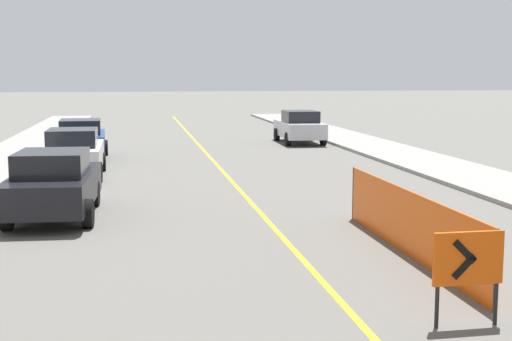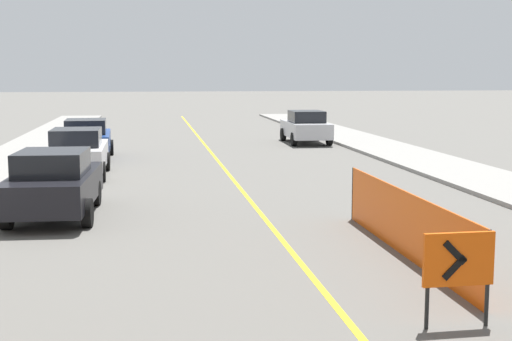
{
  "view_description": "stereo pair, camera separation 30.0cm",
  "coord_description": "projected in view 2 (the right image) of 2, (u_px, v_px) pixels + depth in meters",
  "views": [
    {
      "loc": [
        -2.94,
        12.04,
        3.36
      ],
      "look_at": [
        -0.05,
        29.14,
        1.0
      ],
      "focal_mm": 50.0,
      "sensor_mm": 36.0,
      "label": 1
    },
    {
      "loc": [
        -2.64,
        12.0,
        3.36
      ],
      "look_at": [
        -0.05,
        29.14,
        1.0
      ],
      "focal_mm": 50.0,
      "sensor_mm": 36.0,
      "label": 2
    }
  ],
  "objects": [
    {
      "name": "lane_stripe",
      "position": [
        233.0,
        179.0,
        22.89
      ],
      "size": [
        0.12,
        68.99,
        0.01
      ],
      "color": "gold",
      "rests_on": "ground_plane"
    },
    {
      "name": "sidewalk_right",
      "position": [
        461.0,
        172.0,
        24.03
      ],
      "size": [
        3.03,
        68.99,
        0.13
      ],
      "color": "gray",
      "rests_on": "ground_plane"
    },
    {
      "name": "arrow_barricade_primary",
      "position": [
        458.0,
        263.0,
        9.39
      ],
      "size": [
        0.99,
        0.1,
        1.29
      ],
      "rotation": [
        0.0,
        0.0,
        0.02
      ],
      "color": "#EF560C",
      "rests_on": "ground_plane"
    },
    {
      "name": "safety_mesh_fence",
      "position": [
        404.0,
        223.0,
        13.23
      ],
      "size": [
        0.05,
        6.73,
        1.21
      ],
      "rotation": [
        0.0,
        0.0,
        1.57
      ],
      "color": "#EF560C",
      "rests_on": "ground_plane"
    },
    {
      "name": "parked_car_curb_near",
      "position": [
        54.0,
        183.0,
        16.75
      ],
      "size": [
        1.99,
        4.38,
        1.59
      ],
      "rotation": [
        0.0,
        0.0,
        -0.04
      ],
      "color": "black",
      "rests_on": "ground_plane"
    },
    {
      "name": "parked_car_curb_mid",
      "position": [
        77.0,
        152.0,
        23.35
      ],
      "size": [
        1.93,
        4.31,
        1.59
      ],
      "rotation": [
        0.0,
        0.0,
        0.01
      ],
      "color": "silver",
      "rests_on": "ground_plane"
    },
    {
      "name": "parked_car_curb_far",
      "position": [
        87.0,
        139.0,
        28.15
      ],
      "size": [
        1.96,
        4.36,
        1.59
      ],
      "rotation": [
        0.0,
        0.0,
        0.04
      ],
      "color": "navy",
      "rests_on": "ground_plane"
    },
    {
      "name": "parked_car_opposite_side",
      "position": [
        306.0,
        127.0,
        34.64
      ],
      "size": [
        1.94,
        4.33,
        1.59
      ],
      "rotation": [
        0.0,
        0.0,
        -0.02
      ],
      "color": "#B7B7BC",
      "rests_on": "ground_plane"
    }
  ]
}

